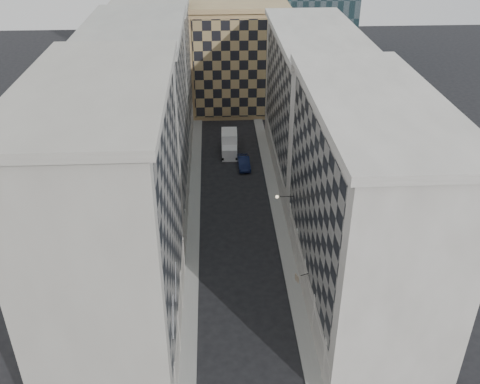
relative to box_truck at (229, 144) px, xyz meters
name	(u,v)px	position (x,y,z in m)	size (l,w,h in m)	color
sidewalk_west	(194,217)	(-5.06, -18.12, -1.31)	(1.50, 100.00, 0.15)	gray
sidewalk_east	(278,214)	(5.44, -18.12, -1.31)	(1.50, 100.00, 0.15)	gray
bldg_left_a	(113,223)	(-10.70, -37.12, 10.44)	(10.80, 22.80, 23.70)	#A09A90
bldg_left_b	(142,124)	(-10.70, -15.12, 9.94)	(10.80, 22.80, 22.70)	#99958E
bldg_left_c	(158,71)	(-10.69, 6.88, 9.44)	(10.80, 22.80, 21.70)	#A09A90
bldg_right_a	(363,206)	(11.06, -33.12, 8.94)	(10.80, 26.80, 20.70)	#B0ABA2
bldg_right_b	(312,105)	(11.08, -6.12, 8.46)	(10.80, 28.80, 19.70)	#B0ABA2
tan_block	(237,55)	(2.19, 19.78, 8.05)	(16.80, 14.80, 18.80)	tan
flagpoles_left	(174,298)	(-5.71, -42.12, 6.61)	(0.10, 6.33, 2.33)	gray
bracket_lamp	(279,197)	(4.56, -24.12, 4.81)	(1.98, 0.36, 0.36)	black
box_truck	(229,144)	(0.00, 0.00, 0.00)	(2.51, 5.86, 3.19)	white
dark_car	(244,162)	(1.88, -4.99, -0.60)	(1.67, 4.78, 1.58)	#0E1636
shop_sign	(298,278)	(5.15, -35.10, 2.45)	(1.23, 0.69, 0.79)	black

